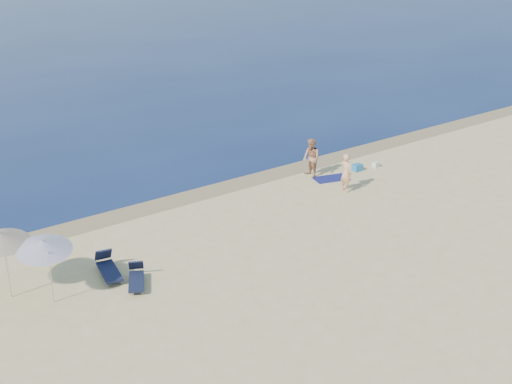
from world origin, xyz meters
The scene contains 10 objects.
wet_sand_strip centered at (0.00, 19.40, 0.00)m, with size 240.00×1.60×0.00m, color #847254.
person_left centered at (3.90, 15.60, 0.91)m, with size 0.66×0.43×1.81m, color #E0A07E.
person_right centered at (3.88, 17.97, 0.95)m, with size 0.93×0.72×1.90m, color #AD775B.
beach_towel centered at (4.48, 17.16, 0.01)m, with size 1.68×0.94×0.03m, color #101451.
white_bag centered at (7.43, 17.01, 0.13)m, with size 0.31×0.27×0.27m, color silver.
blue_cooler centered at (6.29, 17.18, 0.17)m, with size 0.48×0.34×0.34m, color #226FB9.
umbrella_near centered at (-10.42, 14.51, 1.98)m, with size 2.05×2.07×2.32m.
umbrella_far centered at (-11.39, 15.60, 2.10)m, with size 2.10×2.12×2.41m.
lounger_left centered at (-8.22, 14.87, 0.28)m, with size 0.89×1.82×0.77m.
lounger_right centered at (-7.74, 13.72, 0.24)m, with size 1.16×1.58×0.67m.
Camera 1 is at (-15.92, -3.83, 11.06)m, focal length 45.00 mm.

